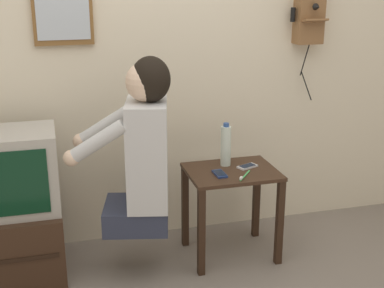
# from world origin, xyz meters

# --- Properties ---
(wall_back) EXTENTS (6.80, 0.05, 2.55)m
(wall_back) POSITION_xyz_m (0.00, 1.17, 1.27)
(wall_back) COLOR beige
(wall_back) RESTS_ON ground_plane
(side_table) EXTENTS (0.54, 0.42, 0.56)m
(side_table) POSITION_xyz_m (0.43, 0.74, 0.44)
(side_table) COLOR #382316
(side_table) RESTS_ON ground_plane
(person) EXTENTS (0.61, 0.47, 0.98)m
(person) POSITION_xyz_m (-0.12, 0.67, 0.77)
(person) COLOR #2D3347
(person) RESTS_ON ground_plane
(tv_stand) EXTENTS (0.64, 0.51, 0.41)m
(tv_stand) POSITION_xyz_m (-0.90, 0.84, 0.21)
(tv_stand) COLOR #382316
(tv_stand) RESTS_ON ground_plane
(television) EXTENTS (0.60, 0.40, 0.46)m
(television) POSITION_xyz_m (-0.88, 0.84, 0.64)
(television) COLOR #ADA89E
(television) RESTS_ON tv_stand
(wall_phone_antique) EXTENTS (0.22, 0.18, 0.84)m
(wall_phone_antique) POSITION_xyz_m (1.05, 1.09, 1.47)
(wall_phone_antique) COLOR brown
(cell_phone_held) EXTENTS (0.06, 0.13, 0.01)m
(cell_phone_held) POSITION_xyz_m (0.33, 0.68, 0.57)
(cell_phone_held) COLOR navy
(cell_phone_held) RESTS_ON side_table
(cell_phone_spare) EXTENTS (0.14, 0.10, 0.01)m
(cell_phone_spare) POSITION_xyz_m (0.54, 0.76, 0.57)
(cell_phone_spare) COLOR silver
(cell_phone_spare) RESTS_ON side_table
(water_bottle) EXTENTS (0.06, 0.06, 0.27)m
(water_bottle) POSITION_xyz_m (0.42, 0.83, 0.69)
(water_bottle) COLOR silver
(water_bottle) RESTS_ON side_table
(toothbrush) EXTENTS (0.12, 0.14, 0.02)m
(toothbrush) POSITION_xyz_m (0.46, 0.61, 0.57)
(toothbrush) COLOR #4CBF66
(toothbrush) RESTS_ON side_table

